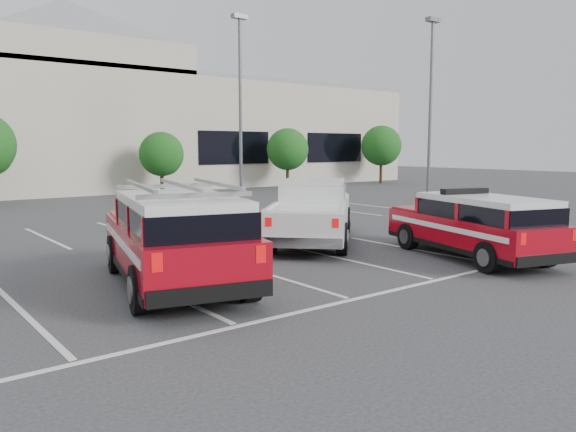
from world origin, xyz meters
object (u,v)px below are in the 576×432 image
tree_right (288,151)px  light_pole_mid (240,108)px  tree_far_right (382,147)px  fire_chief_suv (474,230)px  white_pickup (312,218)px  light_pole_right (430,109)px  ladder_suv (176,245)px  tree_mid_right (162,156)px  convention_building (36,123)px

tree_right → light_pole_mid: light_pole_mid is taller
tree_far_right → fire_chief_suv: bearing=-132.9°
fire_chief_suv → white_pickup: 5.08m
light_pole_mid → light_pole_right: (9.00, -6.00, 0.00)m
tree_right → ladder_suv: size_ratio=0.71×
tree_far_right → light_pole_right: size_ratio=0.47×
tree_mid_right → light_pole_right: (10.91, -12.05, 2.68)m
tree_far_right → light_pole_mid: 19.19m
convention_building → fire_chief_suv: (2.73, -33.70, -3.95)m
tree_mid_right → fire_chief_suv: 24.04m
convention_building → tree_mid_right: (4.91, -9.82, -2.22)m
light_pole_right → white_pickup: size_ratio=1.68×
tree_mid_right → light_pole_mid: (1.91, -6.05, 2.68)m
tree_right → light_pole_right: size_ratio=0.43×
white_pickup → convention_building: bearing=137.2°
white_pickup → ladder_suv: (-6.13, -2.66, 0.13)m
convention_building → light_pole_mid: (6.82, -15.86, 0.47)m
fire_chief_suv → white_pickup: white_pickup is taller
white_pickup → ladder_suv: size_ratio=0.99×
tree_mid_right → tree_far_right: size_ratio=0.82×
ladder_suv → light_pole_right: bearing=39.3°
tree_right → white_pickup: 23.72m
tree_mid_right → white_pickup: 19.58m
light_pole_right → white_pickup: bearing=-154.5°
white_pickup → light_pole_right: bearing=70.7°
white_pickup → ladder_suv: ladder_suv is taller
convention_building → white_pickup: bearing=-88.0°
light_pole_mid → tree_mid_right: bearing=107.5°
fire_chief_suv → tree_far_right: bearing=63.7°
tree_mid_right → tree_right: size_ratio=0.90×
light_pole_right → fire_chief_suv: size_ratio=1.80×
tree_far_right → fire_chief_suv: tree_far_right is taller
tree_mid_right → tree_far_right: bearing=0.0°
tree_right → light_pole_right: bearing=-85.7°
white_pickup → tree_mid_right: bearing=123.6°
tree_far_right → white_pickup: tree_far_right is taller
fire_chief_suv → convention_building: bearing=111.2°
light_pole_right → fire_chief_suv: 18.19m
light_pole_right → ladder_suv: (-20.96, -9.72, -4.27)m
tree_far_right → convention_building: bearing=158.5°
light_pole_mid → white_pickup: 14.96m
tree_right → ladder_suv: 29.65m
light_pole_right → tree_far_right: bearing=53.0°
convention_building → white_pickup: size_ratio=9.82×
convention_building → ladder_suv: (-5.14, -31.58, -3.80)m
light_pole_right → white_pickup: 17.00m
convention_building → tree_far_right: size_ratio=12.38×
convention_building → white_pickup: convention_building is taller
tree_right → white_pickup: (-13.92, -19.11, -1.99)m
light_pole_mid → white_pickup: (-5.83, -13.06, -4.40)m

